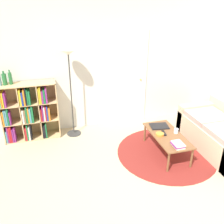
{
  "coord_description": "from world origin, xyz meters",
  "views": [
    {
      "loc": [
        -1.23,
        -2.09,
        2.6
      ],
      "look_at": [
        -0.23,
        1.49,
        0.85
      ],
      "focal_mm": 40.0,
      "sensor_mm": 36.0,
      "label": 1
    }
  ],
  "objects_px": {
    "bowl": "(160,134)",
    "floor_lamp": "(69,67)",
    "couch": "(222,134)",
    "bottle_right": "(10,78)",
    "laptop": "(159,126)",
    "coffee_table": "(167,136)",
    "cup": "(176,131)",
    "bookshelf": "(28,112)",
    "bottle_middle": "(4,79)"
  },
  "relations": [
    {
      "from": "bowl",
      "to": "floor_lamp",
      "type": "bearing_deg",
      "value": 140.26
    },
    {
      "from": "couch",
      "to": "bowl",
      "type": "relative_size",
      "value": 10.94
    },
    {
      "from": "bottle_right",
      "to": "couch",
      "type": "bearing_deg",
      "value": -20.41
    },
    {
      "from": "floor_lamp",
      "to": "laptop",
      "type": "distance_m",
      "value": 1.99
    },
    {
      "from": "coffee_table",
      "to": "cup",
      "type": "height_order",
      "value": "cup"
    },
    {
      "from": "bookshelf",
      "to": "bottle_right",
      "type": "distance_m",
      "value": 0.72
    },
    {
      "from": "coffee_table",
      "to": "bottle_right",
      "type": "relative_size",
      "value": 3.93
    },
    {
      "from": "couch",
      "to": "laptop",
      "type": "relative_size",
      "value": 4.39
    },
    {
      "from": "couch",
      "to": "bottle_middle",
      "type": "relative_size",
      "value": 6.15
    },
    {
      "from": "bowl",
      "to": "bottle_middle",
      "type": "relative_size",
      "value": 0.56
    },
    {
      "from": "couch",
      "to": "coffee_table",
      "type": "distance_m",
      "value": 1.09
    },
    {
      "from": "bookshelf",
      "to": "cup",
      "type": "xyz_separation_m",
      "value": [
        2.51,
        -1.23,
        -0.13
      ]
    },
    {
      "from": "bookshelf",
      "to": "bottle_middle",
      "type": "xyz_separation_m",
      "value": [
        -0.32,
        0.02,
        0.68
      ]
    },
    {
      "from": "floor_lamp",
      "to": "bottle_middle",
      "type": "xyz_separation_m",
      "value": [
        -1.15,
        0.11,
        -0.17
      ]
    },
    {
      "from": "couch",
      "to": "coffee_table",
      "type": "xyz_separation_m",
      "value": [
        -1.08,
        0.09,
        0.06
      ]
    },
    {
      "from": "bowl",
      "to": "bookshelf",
      "type": "bearing_deg",
      "value": 150.82
    },
    {
      "from": "couch",
      "to": "bottle_right",
      "type": "height_order",
      "value": "bottle_right"
    },
    {
      "from": "bookshelf",
      "to": "floor_lamp",
      "type": "distance_m",
      "value": 1.2
    },
    {
      "from": "laptop",
      "to": "bowl",
      "type": "relative_size",
      "value": 2.5
    },
    {
      "from": "couch",
      "to": "cup",
      "type": "height_order",
      "value": "couch"
    },
    {
      "from": "floor_lamp",
      "to": "bottle_right",
      "type": "height_order",
      "value": "floor_lamp"
    },
    {
      "from": "bookshelf",
      "to": "bottle_middle",
      "type": "distance_m",
      "value": 0.75
    },
    {
      "from": "floor_lamp",
      "to": "laptop",
      "type": "relative_size",
      "value": 4.8
    },
    {
      "from": "bottle_middle",
      "to": "bottle_right",
      "type": "xyz_separation_m",
      "value": [
        0.1,
        0.01,
        0.01
      ]
    },
    {
      "from": "bottle_middle",
      "to": "coffee_table",
      "type": "bearing_deg",
      "value": -25.34
    },
    {
      "from": "bookshelf",
      "to": "coffee_table",
      "type": "height_order",
      "value": "bookshelf"
    },
    {
      "from": "laptop",
      "to": "bottle_right",
      "type": "distance_m",
      "value": 2.85
    },
    {
      "from": "bookshelf",
      "to": "bottle_middle",
      "type": "height_order",
      "value": "bottle_middle"
    },
    {
      "from": "bookshelf",
      "to": "coffee_table",
      "type": "xyz_separation_m",
      "value": [
        2.34,
        -1.24,
        -0.21
      ]
    },
    {
      "from": "couch",
      "to": "coffee_table",
      "type": "height_order",
      "value": "couch"
    },
    {
      "from": "laptop",
      "to": "cup",
      "type": "height_order",
      "value": "cup"
    },
    {
      "from": "cup",
      "to": "coffee_table",
      "type": "bearing_deg",
      "value": -176.26
    },
    {
      "from": "bowl",
      "to": "cup",
      "type": "relative_size",
      "value": 1.69
    },
    {
      "from": "bowl",
      "to": "bottle_middle",
      "type": "distance_m",
      "value": 2.93
    },
    {
      "from": "coffee_table",
      "to": "couch",
      "type": "bearing_deg",
      "value": -4.51
    },
    {
      "from": "floor_lamp",
      "to": "bottle_right",
      "type": "bearing_deg",
      "value": 173.27
    },
    {
      "from": "laptop",
      "to": "bottle_right",
      "type": "relative_size",
      "value": 1.34
    },
    {
      "from": "bookshelf",
      "to": "cup",
      "type": "bearing_deg",
      "value": -26.03
    },
    {
      "from": "couch",
      "to": "laptop",
      "type": "height_order",
      "value": "couch"
    },
    {
      "from": "coffee_table",
      "to": "cup",
      "type": "xyz_separation_m",
      "value": [
        0.17,
        0.01,
        0.08
      ]
    },
    {
      "from": "cup",
      "to": "floor_lamp",
      "type": "bearing_deg",
      "value": 145.97
    },
    {
      "from": "coffee_table",
      "to": "laptop",
      "type": "xyz_separation_m",
      "value": [
        -0.01,
        0.31,
        0.05
      ]
    },
    {
      "from": "bookshelf",
      "to": "floor_lamp",
      "type": "bearing_deg",
      "value": -6.47
    },
    {
      "from": "bottle_right",
      "to": "coffee_table",
      "type": "bearing_deg",
      "value": -26.4
    },
    {
      "from": "bookshelf",
      "to": "bottle_right",
      "type": "relative_size",
      "value": 4.21
    },
    {
      "from": "floor_lamp",
      "to": "cup",
      "type": "height_order",
      "value": "floor_lamp"
    },
    {
      "from": "bowl",
      "to": "coffee_table",
      "type": "bearing_deg",
      "value": -4.37
    },
    {
      "from": "cup",
      "to": "bottle_right",
      "type": "height_order",
      "value": "bottle_right"
    },
    {
      "from": "floor_lamp",
      "to": "bottle_middle",
      "type": "height_order",
      "value": "floor_lamp"
    },
    {
      "from": "bottle_middle",
      "to": "bookshelf",
      "type": "bearing_deg",
      "value": -3.35
    }
  ]
}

